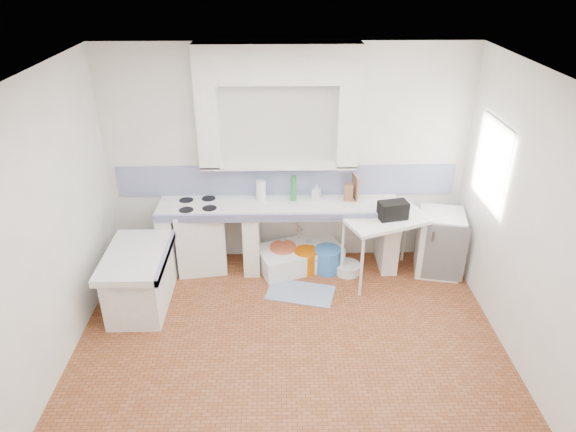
{
  "coord_description": "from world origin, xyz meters",
  "views": [
    {
      "loc": [
        -0.1,
        -4.03,
        3.71
      ],
      "look_at": [
        0.0,
        1.0,
        1.1
      ],
      "focal_mm": 32.09,
      "sensor_mm": 36.0,
      "label": 1
    }
  ],
  "objects_px": {
    "sink": "(299,257)",
    "side_table": "(384,248)",
    "stove": "(201,237)",
    "fridge": "(439,243)"
  },
  "relations": [
    {
      "from": "sink",
      "to": "side_table",
      "type": "height_order",
      "value": "side_table"
    },
    {
      "from": "sink",
      "to": "side_table",
      "type": "distance_m",
      "value": 1.12
    },
    {
      "from": "side_table",
      "to": "fridge",
      "type": "distance_m",
      "value": 0.73
    },
    {
      "from": "stove",
      "to": "sink",
      "type": "distance_m",
      "value": 1.3
    },
    {
      "from": "stove",
      "to": "fridge",
      "type": "xyz_separation_m",
      "value": [
        3.03,
        -0.17,
        -0.02
      ]
    },
    {
      "from": "sink",
      "to": "side_table",
      "type": "bearing_deg",
      "value": -35.49
    },
    {
      "from": "sink",
      "to": "fridge",
      "type": "distance_m",
      "value": 1.8
    },
    {
      "from": "stove",
      "to": "sink",
      "type": "xyz_separation_m",
      "value": [
        1.27,
        -0.03,
        -0.3
      ]
    },
    {
      "from": "side_table",
      "to": "fridge",
      "type": "height_order",
      "value": "fridge"
    },
    {
      "from": "fridge",
      "to": "sink",
      "type": "bearing_deg",
      "value": -172.84
    }
  ]
}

